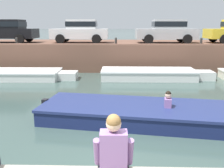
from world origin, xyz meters
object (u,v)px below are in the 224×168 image
object	(u,v)px
motorboat_passing	(147,114)
car_centre_silver	(167,30)
car_leftmost_black	(6,30)
person_seated_right	(114,155)
boat_moored_west_white	(18,75)
car_left_inner_white	(81,30)
mooring_bollard_east	(201,41)
boat_moored_central_white	(153,74)
mooring_bollard_west	(17,41)
mooring_bollard_mid	(116,41)

from	to	relation	value
motorboat_passing	car_centre_silver	distance (m)	10.57
car_leftmost_black	person_seated_right	xyz separation A→B (m)	(7.65, -14.19, -1.38)
car_centre_silver	boat_moored_west_white	bearing A→B (deg)	-155.45
car_left_inner_white	person_seated_right	bearing A→B (deg)	-79.89
mooring_bollard_east	boat_moored_west_white	bearing A→B (deg)	-168.50
motorboat_passing	person_seated_right	bearing A→B (deg)	-102.86
boat_moored_central_white	person_seated_right	distance (m)	10.60
motorboat_passing	car_left_inner_white	xyz separation A→B (m)	(-3.48, 10.05, 2.29)
car_leftmost_black	car_centre_silver	bearing A→B (deg)	-0.00
mooring_bollard_east	boat_moored_central_white	bearing A→B (deg)	-148.05
boat_moored_central_white	car_left_inner_white	xyz separation A→B (m)	(-4.45, 3.81, 2.28)
car_left_inner_white	person_seated_right	world-z (taller)	car_left_inner_white
mooring_bollard_west	car_leftmost_black	bearing A→B (deg)	127.41
car_left_inner_white	mooring_bollard_west	world-z (taller)	car_left_inner_white
car_centre_silver	mooring_bollard_west	world-z (taller)	car_centre_silver
boat_moored_central_white	car_centre_silver	size ratio (longest dim) A/B	1.51
boat_moored_west_white	car_left_inner_white	distance (m)	5.47
boat_moored_central_white	mooring_bollard_west	bearing A→B (deg)	166.59
boat_moored_central_white	mooring_bollard_east	bearing A→B (deg)	31.95
mooring_bollard_mid	car_left_inner_white	bearing A→B (deg)	142.28
car_centre_silver	person_seated_right	world-z (taller)	car_centre_silver
mooring_bollard_mid	mooring_bollard_west	bearing A→B (deg)	180.00
boat_moored_west_white	car_leftmost_black	world-z (taller)	car_leftmost_black
car_left_inner_white	mooring_bollard_west	distance (m)	4.18
motorboat_passing	mooring_bollard_east	distance (m)	9.31
person_seated_right	mooring_bollard_east	bearing A→B (deg)	67.79
boat_moored_central_white	mooring_bollard_mid	world-z (taller)	mooring_bollard_mid
boat_moored_central_white	mooring_bollard_west	size ratio (longest dim) A/B	13.59
motorboat_passing	car_left_inner_white	bearing A→B (deg)	109.07
boat_moored_west_white	mooring_bollard_mid	distance (m)	6.01
boat_moored_central_white	mooring_bollard_mid	distance (m)	3.28
person_seated_right	car_leftmost_black	bearing A→B (deg)	118.33
motorboat_passing	mooring_bollard_west	world-z (taller)	mooring_bollard_west
boat_moored_west_white	car_leftmost_black	distance (m)	5.11
motorboat_passing	boat_moored_central_white	bearing A→B (deg)	81.12
motorboat_passing	person_seated_right	size ratio (longest dim) A/B	7.45
motorboat_passing	car_centre_silver	bearing A→B (deg)	76.87
boat_moored_west_white	mooring_bollard_mid	xyz separation A→B (m)	(5.35, 2.14, 1.70)
car_leftmost_black	person_seated_right	distance (m)	16.18
boat_moored_west_white	car_left_inner_white	bearing A→B (deg)	53.71
car_left_inner_white	car_centre_silver	bearing A→B (deg)	-0.01
mooring_bollard_west	person_seated_right	size ratio (longest dim) A/B	0.46
car_leftmost_black	mooring_bollard_west	distance (m)	2.42
boat_moored_west_white	car_left_inner_white	xyz separation A→B (m)	(2.94, 4.00, 2.31)
mooring_bollard_east	person_seated_right	world-z (taller)	mooring_bollard_east
mooring_bollard_east	person_seated_right	xyz separation A→B (m)	(-5.04, -12.33, -0.77)
car_leftmost_black	car_left_inner_white	xyz separation A→B (m)	(5.12, 0.00, -0.00)
mooring_bollard_mid	car_centre_silver	bearing A→B (deg)	28.66
car_centre_silver	motorboat_passing	bearing A→B (deg)	-103.13
boat_moored_central_white	person_seated_right	size ratio (longest dim) A/B	6.26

